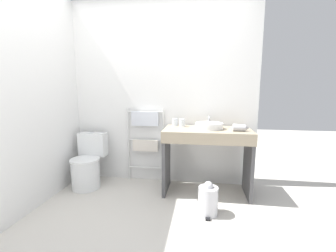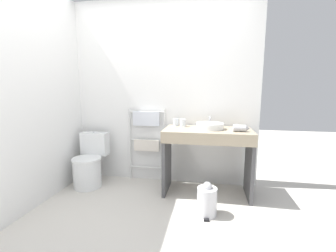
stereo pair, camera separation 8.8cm
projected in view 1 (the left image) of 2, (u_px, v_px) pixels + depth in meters
ground_plane at (129, 243)px, 1.93m from camera, size 12.00×12.00×0.00m
wall_back at (159, 93)px, 3.14m from camera, size 2.64×0.12×2.50m
wall_side at (40, 94)px, 2.59m from camera, size 0.12×2.06×2.50m
toilet at (88, 165)px, 3.03m from camera, size 0.38×0.51×0.71m
towel_radiator at (145, 134)px, 3.15m from camera, size 0.54×0.06×1.04m
vanity_counter at (207, 149)px, 2.77m from camera, size 1.06×0.56×0.83m
sink_basin at (209, 126)px, 2.75m from camera, size 0.34×0.34×0.07m
faucet at (209, 120)px, 2.92m from camera, size 0.02×0.10×0.13m
cup_near_wall at (175, 122)px, 2.98m from camera, size 0.07×0.07×0.10m
cup_near_edge at (182, 123)px, 2.93m from camera, size 0.08×0.08×0.10m
hair_dryer at (240, 128)px, 2.60m from camera, size 0.19×0.16×0.08m
trash_bin at (208, 200)px, 2.35m from camera, size 0.21×0.24×0.36m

